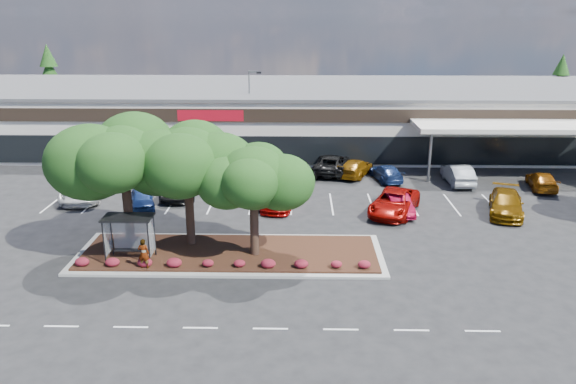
{
  "coord_description": "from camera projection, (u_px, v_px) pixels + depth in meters",
  "views": [
    {
      "loc": [
        2.07,
        -26.35,
        13.74
      ],
      "look_at": [
        1.34,
        8.26,
        2.6
      ],
      "focal_mm": 35.0,
      "sensor_mm": 36.0,
      "label": 1
    }
  ],
  "objects": [
    {
      "name": "shrub_row",
      "position": [
        225.0,
        263.0,
        31.02
      ],
      "size": [
        17.0,
        0.8,
        0.5
      ],
      "primitive_type": null,
      "color": "maroon",
      "rests_on": "landscape_island"
    },
    {
      "name": "island_tree_east",
      "position": [
        254.0,
        201.0,
        31.78
      ],
      "size": [
        5.8,
        5.8,
        6.5
      ],
      "primitive_type": null,
      "color": "#0F330F",
      "rests_on": "landscape_island"
    },
    {
      "name": "lane_markings",
      "position": [
        267.0,
        218.0,
        39.24
      ],
      "size": [
        33.12,
        20.06,
        0.01
      ],
      "color": "silver",
      "rests_on": "ground"
    },
    {
      "name": "person_waiting",
      "position": [
        144.0,
        253.0,
        30.73
      ],
      "size": [
        0.66,
        0.47,
        1.71
      ],
      "primitive_type": "imported",
      "rotation": [
        0.0,
        0.0,
        3.05
      ],
      "color": "#594C47",
      "rests_on": "landscape_island"
    },
    {
      "name": "light_pole",
      "position": [
        251.0,
        119.0,
        54.9
      ],
      "size": [
        1.43,
        0.52,
        8.43
      ],
      "rotation": [
        0.0,
        0.0,
        0.11
      ],
      "color": "#A2A29C",
      "rests_on": "ground"
    },
    {
      "name": "retail_store",
      "position": [
        281.0,
        114.0,
        60.63
      ],
      "size": [
        80.4,
        25.2,
        6.25
      ],
      "color": "white",
      "rests_on": "ground"
    },
    {
      "name": "car_7",
      "position": [
        506.0,
        203.0,
        39.74
      ],
      "size": [
        3.72,
        5.87,
        1.59
      ],
      "primitive_type": "imported",
      "rotation": [
        0.0,
        0.0,
        -0.3
      ],
      "color": "#623D05",
      "rests_on": "ground"
    },
    {
      "name": "car_11",
      "position": [
        252.0,
        164.0,
        49.85
      ],
      "size": [
        3.68,
        5.31,
        1.68
      ],
      "primitive_type": "imported",
      "rotation": [
        0.0,
        0.0,
        3.52
      ],
      "color": "maroon",
      "rests_on": "ground"
    },
    {
      "name": "car_2",
      "position": [
        179.0,
        187.0,
        43.56
      ],
      "size": [
        3.0,
        5.78,
        1.56
      ],
      "primitive_type": "imported",
      "rotation": [
        0.0,
        0.0,
        0.08
      ],
      "color": "black",
      "rests_on": "ground"
    },
    {
      "name": "car_14",
      "position": [
        332.0,
        164.0,
        49.93
      ],
      "size": [
        3.78,
        6.41,
        1.67
      ],
      "primitive_type": "imported",
      "rotation": [
        0.0,
        0.0,
        2.97
      ],
      "color": "black",
      "rests_on": "ground"
    },
    {
      "name": "car_17",
      "position": [
        542.0,
        181.0,
        45.46
      ],
      "size": [
        2.74,
        4.94,
        1.35
      ],
      "primitive_type": "imported",
      "rotation": [
        0.0,
        0.0,
        2.95
      ],
      "color": "#753C08",
      "rests_on": "ground"
    },
    {
      "name": "car_13",
      "position": [
        356.0,
        168.0,
        49.09
      ],
      "size": [
        3.85,
        5.4,
        1.45
      ],
      "primitive_type": "imported",
      "rotation": [
        0.0,
        0.0,
        2.73
      ],
      "color": "#6C4107",
      "rests_on": "ground"
    },
    {
      "name": "car_9",
      "position": [
        95.0,
        177.0,
        46.29
      ],
      "size": [
        3.57,
        5.86,
        1.52
      ],
      "primitive_type": "imported",
      "rotation": [
        0.0,
        0.0,
        3.34
      ],
      "color": "#BDBDBD",
      "rests_on": "ground"
    },
    {
      "name": "car_5",
      "position": [
        394.0,
        202.0,
        39.88
      ],
      "size": [
        4.78,
        6.45,
        1.63
      ],
      "primitive_type": "imported",
      "rotation": [
        0.0,
        0.0,
        -0.4
      ],
      "color": "#920904",
      "rests_on": "ground"
    },
    {
      "name": "island_tree_mid",
      "position": [
        188.0,
        186.0,
        33.16
      ],
      "size": [
        6.6,
        6.6,
        7.32
      ],
      "primitive_type": null,
      "color": "#0F330F",
      "rests_on": "landscape_island"
    },
    {
      "name": "island_tree_west",
      "position": [
        126.0,
        184.0,
        32.48
      ],
      "size": [
        7.2,
        7.2,
        7.89
      ],
      "primitive_type": null,
      "color": "#0F330F",
      "rests_on": "landscape_island"
    },
    {
      "name": "car_16",
      "position": [
        458.0,
        174.0,
        46.84
      ],
      "size": [
        1.79,
        5.03,
        1.65
      ],
      "primitive_type": "imported",
      "rotation": [
        0.0,
        0.0,
        3.15
      ],
      "color": "#9CA1A6",
      "rests_on": "ground"
    },
    {
      "name": "ground",
      "position": [
        259.0,
        287.0,
        29.32
      ],
      "size": [
        160.0,
        160.0,
        0.0
      ],
      "primitive_type": "plane",
      "color": "black",
      "rests_on": "ground"
    },
    {
      "name": "car_10",
      "position": [
        182.0,
        171.0,
        47.6
      ],
      "size": [
        2.94,
        6.09,
        1.67
      ],
      "primitive_type": "imported",
      "rotation": [
        0.0,
        0.0,
        3.11
      ],
      "color": "brown",
      "rests_on": "ground"
    },
    {
      "name": "car_12",
      "position": [
        306.0,
        175.0,
        46.83
      ],
      "size": [
        2.55,
        4.45,
        1.43
      ],
      "primitive_type": "imported",
      "rotation": [
        0.0,
        0.0,
        2.92
      ],
      "color": "black",
      "rests_on": "ground"
    },
    {
      "name": "conifer_north_west",
      "position": [
        51.0,
        83.0,
        72.17
      ],
      "size": [
        4.4,
        4.4,
        10.0
      ],
      "primitive_type": "cone",
      "color": "#0F330F",
      "rests_on": "ground"
    },
    {
      "name": "car_3",
      "position": [
        281.0,
        197.0,
        41.27
      ],
      "size": [
        3.19,
        5.61,
        1.53
      ],
      "primitive_type": "imported",
      "rotation": [
        0.0,
        0.0,
        -0.21
      ],
      "color": "#9E0806",
      "rests_on": "ground"
    },
    {
      "name": "car_15",
      "position": [
        386.0,
        173.0,
        47.78
      ],
      "size": [
        2.76,
        4.84,
        1.32
      ],
      "primitive_type": "imported",
      "rotation": [
        0.0,
        0.0,
        3.35
      ],
      "color": "navy",
      "rests_on": "ground"
    },
    {
      "name": "conifer_north_east",
      "position": [
        558.0,
        90.0,
        69.14
      ],
      "size": [
        3.96,
        3.96,
        9.0
      ],
      "primitive_type": "cone",
      "color": "#0F330F",
      "rests_on": "ground"
    },
    {
      "name": "car_4",
      "position": [
        273.0,
        192.0,
        42.28
      ],
      "size": [
        3.38,
        5.59,
        1.52
      ],
      "primitive_type": "imported",
      "rotation": [
        0.0,
        0.0,
        -0.26
      ],
      "color": "#595B61",
      "rests_on": "ground"
    },
    {
      "name": "bus_shelter",
      "position": [
        129.0,
        225.0,
        31.57
      ],
      "size": [
        2.75,
        1.55,
        2.59
      ],
      "color": "black",
      "rests_on": "landscape_island"
    },
    {
      "name": "car_6",
      "position": [
        398.0,
        204.0,
        39.95
      ],
      "size": [
        1.89,
        4.3,
        1.37
      ],
      "primitive_type": "imported",
      "rotation": [
        0.0,
        0.0,
        0.11
      ],
      "color": "maroon",
      "rests_on": "ground"
    },
    {
      "name": "landscape_island",
      "position": [
        230.0,
        254.0,
        33.13
      ],
      "size": [
        18.0,
        6.0,
        0.26
      ],
      "color": "#A2A29C",
      "rests_on": "ground"
    },
    {
      "name": "car_0",
      "position": [
        85.0,
        188.0,
        43.06
      ],
      "size": [
        3.49,
        6.44,
        1.71
      ],
      "primitive_type": "imported",
      "rotation": [
        0.0,
        0.0,
        0.11
      ],
      "color": "silver",
      "rests_on": "ground"
    },
    {
      "name": "car_1",
      "position": [
        142.0,
        198.0,
        41.16
      ],
      "size": [
        2.79,
        4.29,
        1.36
      ],
      "primitive_type": "imported",
      "rotation": [
        0.0,
        0.0,
        0.32
      ],
      "color": "navy",
      "rests_on": "ground"
    }
  ]
}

